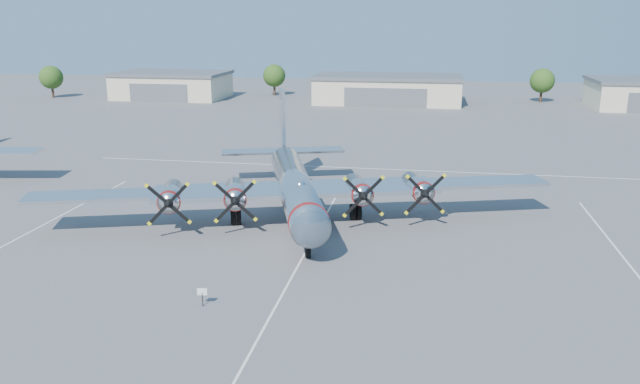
% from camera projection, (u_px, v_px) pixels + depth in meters
% --- Properties ---
extents(ground, '(260.00, 260.00, 0.00)m').
position_uv_depth(ground, '(309.00, 245.00, 45.69)').
color(ground, '#505053').
rests_on(ground, ground).
extents(parking_lines, '(60.00, 50.08, 0.01)m').
position_uv_depth(parking_lines, '(305.00, 254.00, 44.03)').
color(parking_lines, silver).
rests_on(parking_lines, ground).
extents(hangar_west, '(22.60, 14.60, 5.40)m').
position_uv_depth(hangar_west, '(172.00, 85.00, 130.23)').
color(hangar_west, beige).
rests_on(hangar_west, ground).
extents(hangar_center, '(28.60, 14.60, 5.40)m').
position_uv_depth(hangar_center, '(388.00, 89.00, 122.74)').
color(hangar_center, beige).
rests_on(hangar_center, ground).
extents(tree_far_west, '(4.80, 4.80, 6.64)m').
position_uv_depth(tree_far_west, '(51.00, 77.00, 130.22)').
color(tree_far_west, '#382619').
rests_on(tree_far_west, ground).
extents(tree_west, '(4.80, 4.80, 6.64)m').
position_uv_depth(tree_west, '(274.00, 76.00, 134.12)').
color(tree_west, '#382619').
rests_on(tree_west, ground).
extents(tree_east, '(4.80, 4.80, 6.64)m').
position_uv_depth(tree_east, '(542.00, 81.00, 123.08)').
color(tree_east, '#382619').
rests_on(tree_east, ground).
extents(main_bomber_b29, '(48.29, 39.75, 9.20)m').
position_uv_depth(main_bomber_b29, '(294.00, 215.00, 52.65)').
color(main_bomber_b29, silver).
rests_on(main_bomber_b29, ground).
extents(info_placard, '(0.58, 0.12, 1.10)m').
position_uv_depth(info_placard, '(202.00, 294.00, 35.80)').
color(info_placard, black).
rests_on(info_placard, ground).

